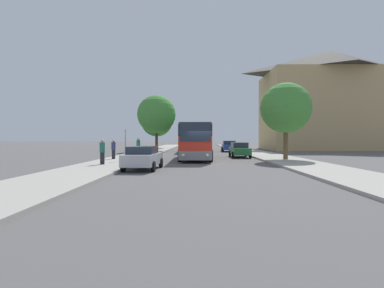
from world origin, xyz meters
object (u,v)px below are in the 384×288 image
Objects in this scene: parked_car_right_near at (240,150)px; tree_right_near at (286,108)px; parked_car_left_curb at (143,157)px; tree_left_near at (157,121)px; pedestrian_waiting_far at (102,152)px; bus_middle at (193,139)px; parked_car_right_far at (229,146)px; tree_left_far at (156,114)px; pedestrian_waiting_near at (113,149)px; bus_front at (196,141)px; bus_stop_sign at (125,141)px; pedestrian_walking_back at (138,147)px.

tree_right_near reaches higher than parked_car_right_near.
parked_car_left_curb is 0.54× the size of tree_left_near.
parked_car_right_near is 2.69× the size of pedestrian_waiting_far.
parked_car_right_far is at bearing 7.97° from bus_middle.
tree_left_near is 0.99× the size of tree_left_far.
parked_car_right_far is at bearing -90.94° from parked_car_right_near.
pedestrian_waiting_far reaches higher than parked_car_right_far.
parked_car_left_curb is 2.58× the size of pedestrian_waiting_near.
pedestrian_waiting_near is (-11.67, -4.84, 0.21)m from parked_car_right_near.
tree_left_near reaches higher than bus_front.
pedestrian_waiting_near is at bearing 57.49° from parked_car_right_far.
pedestrian_waiting_near is 29.70m from tree_left_near.
bus_stop_sign is 1.36× the size of pedestrian_walking_back.
bus_stop_sign is 19.98m from tree_left_far.
bus_stop_sign reaches higher than pedestrian_waiting_near.
tree_left_far is (-0.19, 14.71, 4.32)m from pedestrian_walking_back.
pedestrian_walking_back is at bearing -86.32° from tree_left_near.
tree_left_near reaches higher than bus_middle.
pedestrian_waiting_near reaches higher than parked_car_right_far.
pedestrian_waiting_far is 0.94× the size of pedestrian_walking_back.
parked_car_right_far is at bearing -44.36° from tree_left_near.
pedestrian_waiting_far reaches higher than parked_car_right_near.
bus_stop_sign is at bearing -145.41° from bus_front.
bus_front is at bearing 34.08° from parked_car_right_near.
bus_middle is 14.70m from tree_left_near.
pedestrian_waiting_far reaches higher than parked_car_left_curb.
parked_car_left_curb is 0.95× the size of parked_car_right_far.
bus_front reaches higher than pedestrian_waiting_near.
bus_front is at bearing 168.72° from tree_right_near.
pedestrian_waiting_near is at bearing -114.14° from pedestrian_walking_back.
bus_stop_sign is 1.50× the size of pedestrian_waiting_near.
bus_stop_sign reaches higher than parked_car_right_near.
tree_left_near is at bearing -63.89° from parked_car_right_near.
pedestrian_walking_back is at bearing 56.47° from parked_car_right_far.
tree_right_near is at bearing 101.73° from parked_car_right_far.
bus_front is 2.43× the size of parked_car_left_curb.
bus_front is 17.20m from tree_left_far.
bus_middle is (-0.40, 14.99, 0.14)m from bus_front.
bus_middle is 2.22× the size of parked_car_right_far.
parked_car_left_curb is at bearing -97.96° from pedestrian_waiting_far.
tree_right_near is at bearing -62.56° from tree_left_near.
pedestrian_waiting_far is (-10.95, -10.21, 0.24)m from parked_car_right_near.
bus_stop_sign is 0.38× the size of tree_right_near.
tree_left_far reaches higher than tree_right_near.
tree_left_far reaches higher than tree_left_near.
pedestrian_walking_back is 14.12m from tree_right_near.
bus_stop_sign is (-5.65, -3.85, 0.01)m from bus_front.
parked_car_right_near is at bearing 33.97° from bus_stop_sign.
tree_left_near is at bearing 25.41° from pedestrian_waiting_far.
parked_car_right_near is at bearing 126.37° from tree_right_near.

